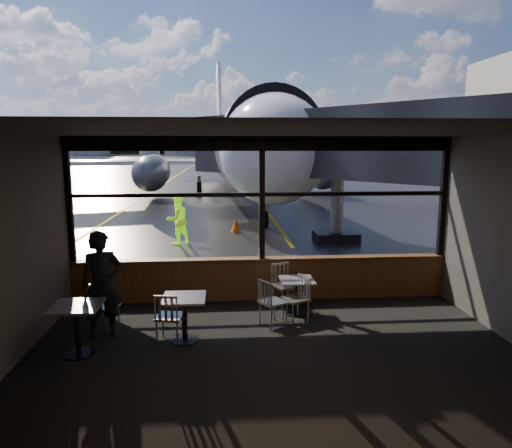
{
  "coord_description": "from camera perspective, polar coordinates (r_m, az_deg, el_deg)",
  "views": [
    {
      "loc": [
        -0.84,
        -9.49,
        3.28
      ],
      "look_at": [
        -0.05,
        1.0,
        1.5
      ],
      "focal_mm": 32.0,
      "sensor_mm": 36.0,
      "label": 1
    }
  ],
  "objects": [
    {
      "name": "mullion_centre",
      "position": [
        9.59,
        0.74,
        3.13
      ],
      "size": [
        0.12,
        0.12,
        2.6
      ],
      "primitive_type": "cube",
      "color": "black",
      "rests_on": "ground"
    },
    {
      "name": "jet_bridge",
      "position": [
        15.66,
        12.22,
        6.19
      ],
      "size": [
        9.03,
        11.03,
        4.81
      ],
      "primitive_type": null,
      "color": "#2C2C2F",
      "rests_on": "ground_plane"
    },
    {
      "name": "window_transom",
      "position": [
        9.58,
        0.74,
        3.73
      ],
      "size": [
        8.0,
        0.1,
        0.08
      ],
      "primitive_type": "cube",
      "color": "black",
      "rests_on": "ground"
    },
    {
      "name": "window_sill",
      "position": [
        9.94,
        0.71,
        -6.94
      ],
      "size": [
        8.0,
        0.28,
        0.9
      ],
      "primitive_type": "cube",
      "color": "#502E18",
      "rests_on": "ground"
    },
    {
      "name": "hangar_left",
      "position": [
        201.73,
        -24.74,
        9.36
      ],
      "size": [
        45.0,
        18.0,
        11.0
      ],
      "primitive_type": null,
      "color": "silver",
      "rests_on": "ground_plane"
    },
    {
      "name": "chair_near_e",
      "position": [
        8.73,
        4.97,
        -9.37
      ],
      "size": [
        0.65,
        0.65,
        0.89
      ],
      "primitive_type": null,
      "rotation": [
        0.0,
        0.0,
        2.0
      ],
      "color": "beige",
      "rests_on": "carpet_floor"
    },
    {
      "name": "ground_plane",
      "position": [
        129.54,
        -4.01,
        8.12
      ],
      "size": [
        520.0,
        520.0,
        0.0
      ],
      "primitive_type": "plane",
      "color": "black",
      "rests_on": "ground"
    },
    {
      "name": "carpet_floor",
      "position": [
        7.32,
        2.87,
        -16.95
      ],
      "size": [
        8.0,
        6.0,
        0.01
      ],
      "primitive_type": "cube",
      "color": "black",
      "rests_on": "ground"
    },
    {
      "name": "chair_near_n",
      "position": [
        9.42,
        3.65,
        -7.81
      ],
      "size": [
        0.67,
        0.67,
        0.93
      ],
      "primitive_type": null,
      "rotation": [
        0.0,
        0.0,
        3.57
      ],
      "color": "beige",
      "rests_on": "carpet_floor"
    },
    {
      "name": "hangar_mid",
      "position": [
        194.5,
        -4.16,
        10.08
      ],
      "size": [
        38.0,
        15.0,
        10.0
      ],
      "primitive_type": null,
      "color": "silver",
      "rests_on": "ground_plane"
    },
    {
      "name": "hangar_right",
      "position": [
        197.14,
        13.86,
        10.12
      ],
      "size": [
        50.0,
        20.0,
        12.0
      ],
      "primitive_type": null,
      "color": "silver",
      "rests_on": "ground_plane"
    },
    {
      "name": "mullion_right",
      "position": [
        10.69,
        22.36,
        3.08
      ],
      "size": [
        0.12,
        0.12,
        2.6
      ],
      "primitive_type": "cube",
      "color": "black",
      "rests_on": "ground"
    },
    {
      "name": "ceiling",
      "position": [
        6.55,
        3.13,
        11.51
      ],
      "size": [
        8.0,
        6.0,
        0.04
      ],
      "primitive_type": "cube",
      "color": "#38332D",
      "rests_on": "ground"
    },
    {
      "name": "window_header",
      "position": [
        9.53,
        0.75,
        10.02
      ],
      "size": [
        8.0,
        0.18,
        0.3
      ],
      "primitive_type": "cube",
      "color": "black",
      "rests_on": "ground"
    },
    {
      "name": "ground_crew",
      "position": [
        15.76,
        -9.8,
        0.53
      ],
      "size": [
        1.03,
        0.99,
        1.67
      ],
      "primitive_type": "imported",
      "rotation": [
        0.0,
        0.0,
        3.79
      ],
      "color": "#BFF219",
      "rests_on": "ground_plane"
    },
    {
      "name": "mullion_left",
      "position": [
        10.05,
        -22.34,
        2.71
      ],
      "size": [
        0.12,
        0.12,
        2.6
      ],
      "primitive_type": "cube",
      "color": "black",
      "rests_on": "ground"
    },
    {
      "name": "fuel_tank_b",
      "position": [
        192.45,
        -10.19,
        9.37
      ],
      "size": [
        8.0,
        8.0,
        6.0
      ],
      "primitive_type": "cylinder",
      "color": "silver",
      "rests_on": "ground_plane"
    },
    {
      "name": "fuel_tank_a",
      "position": [
        193.7,
        -13.17,
        9.27
      ],
      "size": [
        8.0,
        8.0,
        6.0
      ],
      "primitive_type": "cylinder",
      "color": "silver",
      "rests_on": "ground_plane"
    },
    {
      "name": "passenger",
      "position": [
        8.32,
        -18.68,
        -7.23
      ],
      "size": [
        0.8,
        0.67,
        1.89
      ],
      "primitive_type": "imported",
      "rotation": [
        0.0,
        0.0,
        0.37
      ],
      "color": "black",
      "rests_on": "carpet_floor"
    },
    {
      "name": "cone_nose",
      "position": [
        17.88,
        -2.55,
        -0.12
      ],
      "size": [
        0.38,
        0.38,
        0.53
      ],
      "primitive_type": "cone",
      "color": "#E93F07",
      "rests_on": "ground_plane"
    },
    {
      "name": "cafe_table_mid",
      "position": [
        8.0,
        -8.91,
        -11.67
      ],
      "size": [
        0.72,
        0.72,
        0.79
      ],
      "primitive_type": null,
      "color": "#9F9A92",
      "rests_on": "carpet_floor"
    },
    {
      "name": "wall_back",
      "position": [
        3.91,
        8.74,
        -13.57
      ],
      "size": [
        8.0,
        0.04,
        3.5
      ],
      "primitive_type": "cube",
      "color": "#514940",
      "rests_on": "ground"
    },
    {
      "name": "airliner",
      "position": [
        31.62,
        -2.7,
        14.25
      ],
      "size": [
        34.35,
        40.3,
        11.7
      ],
      "primitive_type": null,
      "rotation": [
        0.0,
        0.0,
        0.07
      ],
      "color": "white",
      "rests_on": "ground_plane"
    },
    {
      "name": "cafe_table_near",
      "position": [
        9.14,
        5.1,
        -9.06
      ],
      "size": [
        0.66,
        0.66,
        0.72
      ],
      "primitive_type": null,
      "color": "#9B968E",
      "rests_on": "carpet_floor"
    },
    {
      "name": "chair_mid_s",
      "position": [
        7.97,
        -10.76,
        -11.37
      ],
      "size": [
        0.57,
        0.57,
        0.9
      ],
      "primitive_type": null,
      "rotation": [
        0.0,
        0.0,
        -0.17
      ],
      "color": "beige",
      "rests_on": "carpet_floor"
    },
    {
      "name": "treeline",
      "position": [
        219.51,
        -4.19,
        10.28
      ],
      "size": [
        360.0,
        3.0,
        12.0
      ],
      "primitive_type": "cube",
      "color": "black",
      "rests_on": "ground_plane"
    },
    {
      "name": "chair_mid_w",
      "position": [
        8.82,
        -18.43,
        -9.72
      ],
      "size": [
        0.65,
        0.65,
        0.87
      ],
      "primitive_type": null,
      "rotation": [
        0.0,
        0.0,
        -2.08
      ],
      "color": "#BCB7A9",
      "rests_on": "carpet_floor"
    },
    {
      "name": "cafe_table_left",
      "position": [
        7.94,
        -21.41,
        -12.24
      ],
      "size": [
        0.75,
        0.75,
        0.83
      ],
      "primitive_type": null,
      "color": "gray",
      "rests_on": "carpet_floor"
    },
    {
      "name": "chair_near_w",
      "position": [
        8.52,
        2.17,
        -9.79
      ],
      "size": [
        0.68,
        0.68,
        0.9
      ],
      "primitive_type": null,
      "rotation": [
        0.0,
        0.0,
        -1.01
      ],
      "color": "#ABA69A",
      "rests_on": "carpet_floor"
    },
    {
      "name": "fuel_tank_c",
      "position": [
        191.71,
        -7.18,
        9.44
      ],
      "size": [
        8.0,
        8.0,
        6.0
      ],
      "primitive_type": "cylinder",
      "color": "silver",
      "rests_on": "ground_plane"
    }
  ]
}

